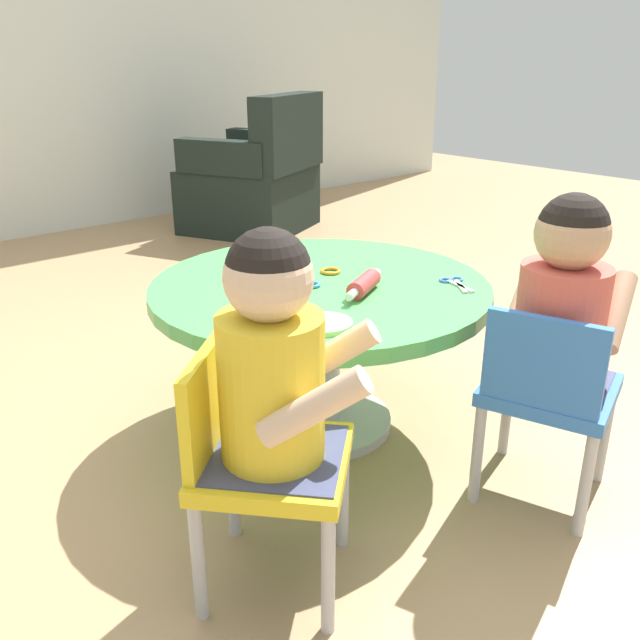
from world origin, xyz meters
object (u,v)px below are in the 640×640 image
(craft_scissors, at_px, (455,283))
(armchair_dark, at_px, (256,182))
(child_chair_left, at_px, (257,458))
(rolling_pin, at_px, (364,284))
(child_chair_right, at_px, (547,392))
(craft_table, at_px, (320,314))
(seated_child_right, at_px, (563,301))
(seated_child_left, at_px, (273,359))

(craft_scissors, bearing_deg, armchair_dark, 66.74)
(child_chair_left, distance_m, rolling_pin, 0.64)
(child_chair_right, xyz_separation_m, armchair_dark, (1.14, 2.80, 0.00))
(child_chair_right, bearing_deg, craft_table, 105.43)
(child_chair_right, bearing_deg, child_chair_left, 161.68)
(child_chair_right, relative_size, seated_child_right, 1.05)
(craft_table, height_order, seated_child_right, seated_child_right)
(craft_table, height_order, armchair_dark, armchair_dark)
(child_chair_left, bearing_deg, rolling_pin, 25.30)
(craft_table, distance_m, armchair_dark, 2.53)
(rolling_pin, bearing_deg, seated_child_left, -151.08)
(child_chair_left, xyz_separation_m, child_chair_right, (0.71, -0.23, 0.00))
(seated_child_right, xyz_separation_m, rolling_pin, (-0.18, 0.48, -0.04))
(seated_child_right, bearing_deg, craft_scissors, 79.55)
(child_chair_right, xyz_separation_m, seated_child_right, (0.04, 0.01, 0.23))
(seated_child_left, distance_m, armchair_dark, 3.18)
(seated_child_left, relative_size, rolling_pin, 2.35)
(armchair_dark, bearing_deg, child_chair_right, -112.24)
(armchair_dark, bearing_deg, seated_child_right, -111.66)
(rolling_pin, distance_m, craft_scissors, 0.28)
(craft_scissors, bearing_deg, child_chair_left, -169.59)
(child_chair_left, distance_m, seated_child_left, 0.23)
(armchair_dark, distance_m, rolling_pin, 2.64)
(child_chair_left, bearing_deg, craft_table, 37.93)
(child_chair_right, bearing_deg, seated_child_right, 18.40)
(seated_child_left, bearing_deg, seated_child_right, -14.90)
(craft_table, distance_m, seated_child_left, 0.69)
(seated_child_right, bearing_deg, child_chair_right, -161.60)
(craft_table, distance_m, rolling_pin, 0.19)
(craft_table, height_order, seated_child_left, seated_child_left)
(craft_scissors, bearing_deg, craft_table, 137.31)
(craft_table, relative_size, craft_scissors, 6.85)
(child_chair_left, xyz_separation_m, seated_child_right, (0.74, -0.22, 0.23))
(armchair_dark, bearing_deg, child_chair_left, -125.81)
(craft_table, bearing_deg, child_chair_left, -142.07)
(child_chair_left, height_order, seated_child_right, seated_child_right)
(seated_child_left, relative_size, armchair_dark, 0.54)
(child_chair_left, xyz_separation_m, craft_scissors, (0.81, 0.15, 0.16))
(child_chair_left, bearing_deg, armchair_dark, 54.19)
(child_chair_right, distance_m, armchair_dark, 3.02)
(craft_table, xyz_separation_m, seated_child_left, (-0.50, -0.44, 0.17))
(child_chair_left, xyz_separation_m, armchair_dark, (1.85, 2.56, 0.00))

